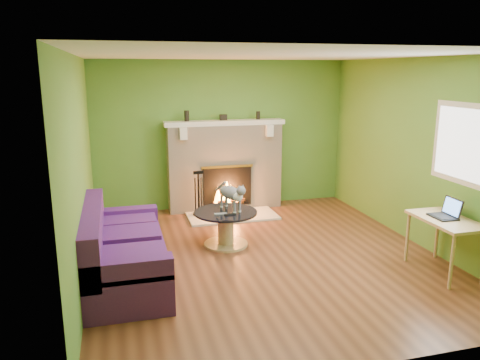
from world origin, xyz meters
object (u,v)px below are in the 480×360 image
at_px(sofa, 121,253).
at_px(cat, 230,196).
at_px(desk, 446,225).
at_px(coffee_table, 226,226).

bearing_deg(sofa, cat, 28.76).
bearing_deg(cat, sofa, -171.79).
distance_m(desk, cat, 2.80).
height_order(sofa, coffee_table, sofa).
bearing_deg(desk, cat, 144.60).
relative_size(desk, cat, 1.41).
bearing_deg(coffee_table, sofa, -151.43).
height_order(desk, cat, cat).
distance_m(sofa, coffee_table, 1.65).
distance_m(sofa, desk, 3.90).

